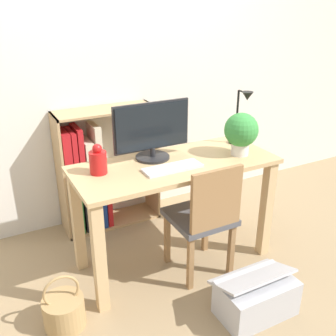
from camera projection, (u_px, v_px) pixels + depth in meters
The scene contains 12 objects.
ground_plane at pixel (174, 259), 2.91m from camera, with size 10.00×10.00×0.00m, color #997F5B.
wall_back at pixel (121, 63), 3.12m from camera, with size 8.00×0.05×2.60m.
desk at pixel (175, 185), 2.67m from camera, with size 1.37×0.57×0.77m.
monitor at pixel (152, 130), 2.60m from camera, with size 0.54×0.23×0.39m.
keyboard at pixel (173, 168), 2.50m from camera, with size 0.39×0.14×0.02m.
vase at pixel (98, 161), 2.42m from camera, with size 0.11×0.11×0.19m.
desk_lamp at pixel (242, 112), 2.81m from camera, with size 0.10×0.19×0.41m.
potted_plant at pixel (241, 132), 2.67m from camera, with size 0.23×0.23×0.30m.
chair at pixel (205, 216), 2.59m from camera, with size 0.40×0.40×0.84m.
bookshelf at pixel (92, 177), 3.17m from camera, with size 0.80×0.28×0.99m.
basket at pixel (64, 311), 2.29m from camera, with size 0.24×0.24×0.35m.
storage_box at pixel (256, 296), 2.37m from camera, with size 0.47×0.32×0.30m.
Camera 1 is at (-1.16, -2.10, 1.78)m, focal length 42.00 mm.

